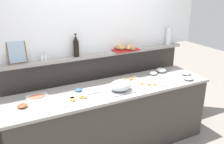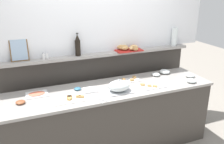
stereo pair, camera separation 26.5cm
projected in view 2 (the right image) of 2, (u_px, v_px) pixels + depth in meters
ground_plane at (98, 126)px, 4.02m from camera, size 12.00×12.00×0.00m
buffet_counter at (111, 119)px, 3.34m from camera, size 2.79×0.73×0.92m
back_ledge_unit at (98, 90)px, 3.75m from camera, size 2.95×0.22×1.28m
upper_wall_panel at (96, 5)px, 3.34m from camera, size 3.55×0.08×1.32m
sandwich_platter_side at (128, 80)px, 3.43m from camera, size 0.35×0.16×0.04m
sandwich_platter_rear at (152, 86)px, 3.24m from camera, size 0.35×0.21×0.04m
sandwich_platter_front at (70, 99)px, 2.86m from camera, size 0.38×0.21×0.04m
cold_cuts_platter at (37, 94)px, 2.99m from camera, size 0.26×0.21×0.02m
serving_cloche at (119, 86)px, 3.06m from camera, size 0.34×0.24×0.17m
glass_bowl_large at (191, 81)px, 3.37m from camera, size 0.14×0.14×0.05m
glass_bowl_medium at (190, 75)px, 3.56m from camera, size 0.14×0.14×0.05m
glass_bowl_small at (156, 74)px, 3.61m from camera, size 0.12×0.12×0.05m
glass_bowl_extra at (165, 72)px, 3.71m from camera, size 0.16×0.16×0.06m
condiment_bowl_red at (78, 89)px, 3.13m from camera, size 0.09×0.09×0.03m
condiment_bowl_teal at (20, 102)px, 2.76m from camera, size 0.11×0.11×0.04m
serving_tongs at (100, 100)px, 2.85m from camera, size 0.11×0.19×0.01m
napkin_stack at (90, 90)px, 3.11m from camera, size 0.18×0.18×0.02m
wine_bottle_dark at (78, 46)px, 3.32m from camera, size 0.08×0.08×0.32m
salt_shaker at (44, 56)px, 3.19m from camera, size 0.03×0.03×0.09m
pepper_shaker at (47, 56)px, 3.20m from camera, size 0.03×0.03×0.09m
bread_basket at (127, 48)px, 3.62m from camera, size 0.40×0.31×0.08m
framed_picture at (19, 50)px, 3.08m from camera, size 0.23×0.07×0.29m
water_carafe at (174, 37)px, 3.88m from camera, size 0.09×0.09×0.29m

